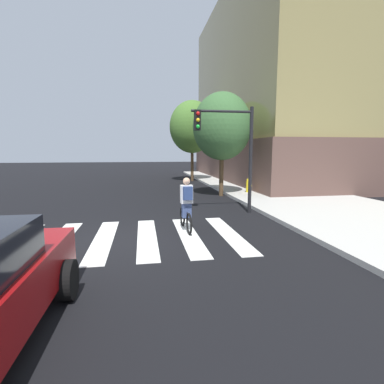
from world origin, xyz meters
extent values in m
plane|color=black|center=(0.00, 0.00, 0.00)|extent=(120.00, 120.00, 0.00)
cube|color=#B2AFA8|center=(8.75, 0.00, 0.07)|extent=(6.50, 50.00, 0.15)
cube|color=silver|center=(-2.72, 0.00, 0.01)|extent=(0.55, 4.09, 0.01)
cube|color=silver|center=(-1.50, 0.00, 0.01)|extent=(0.55, 4.09, 0.01)
cube|color=silver|center=(-0.28, 0.00, 0.01)|extent=(0.55, 4.09, 0.01)
cube|color=silver|center=(0.95, 0.00, 0.01)|extent=(0.55, 4.09, 0.01)
cube|color=silver|center=(2.17, 0.00, 0.01)|extent=(0.55, 4.09, 0.01)
cube|color=silver|center=(3.40, 0.00, 0.01)|extent=(0.55, 4.09, 0.01)
cylinder|color=black|center=(-0.43, -3.40, 0.34)|extent=(0.25, 0.68, 0.68)
torus|color=black|center=(2.20, 0.07, 0.33)|extent=(0.10, 0.66, 0.66)
torus|color=black|center=(2.14, 1.12, 0.33)|extent=(0.10, 0.66, 0.66)
cylinder|color=black|center=(2.17, 0.59, 0.61)|extent=(0.10, 0.89, 0.05)
cylinder|color=black|center=(2.18, 0.44, 0.68)|extent=(0.04, 0.04, 0.45)
cube|color=#384772|center=(2.18, 0.44, 0.73)|extent=(0.29, 0.22, 0.56)
cube|color=silver|center=(2.18, 0.44, 1.18)|extent=(0.37, 0.26, 0.56)
sphere|color=tan|center=(2.18, 0.44, 1.58)|extent=(0.22, 0.22, 0.22)
cube|color=navy|center=(2.19, 0.26, 1.23)|extent=(0.29, 0.18, 0.40)
cylinder|color=black|center=(5.12, 2.81, 2.10)|extent=(0.14, 0.14, 4.20)
cylinder|color=black|center=(3.92, 2.81, 4.00)|extent=(2.40, 0.10, 0.10)
cube|color=black|center=(2.96, 2.81, 3.65)|extent=(0.24, 0.20, 0.76)
sphere|color=red|center=(2.96, 2.70, 3.89)|extent=(0.14, 0.14, 0.14)
sphere|color=gold|center=(2.96, 2.70, 3.65)|extent=(0.14, 0.14, 0.14)
sphere|color=green|center=(2.96, 2.70, 3.41)|extent=(0.14, 0.14, 0.14)
cylinder|color=gold|center=(6.81, 7.52, 0.47)|extent=(0.22, 0.22, 0.65)
sphere|color=gold|center=(6.81, 7.52, 0.84)|extent=(0.18, 0.18, 0.18)
cylinder|color=gold|center=(6.97, 7.52, 0.51)|extent=(0.12, 0.09, 0.09)
cylinder|color=#4C3823|center=(5.18, 7.35, 1.27)|extent=(0.24, 0.24, 2.55)
ellipsoid|color=#386033|center=(5.18, 7.35, 3.81)|extent=(3.17, 3.17, 3.64)
cylinder|color=#4C3823|center=(4.96, 15.73, 1.48)|extent=(0.24, 0.24, 2.97)
ellipsoid|color=#47722D|center=(4.96, 15.73, 4.44)|extent=(3.69, 3.69, 4.25)
cube|color=brown|center=(17.25, 15.87, 1.60)|extent=(19.96, 20.78, 3.20)
cube|color=olive|center=(17.25, 15.87, 9.13)|extent=(19.56, 20.36, 11.86)
camera|label=1|loc=(0.86, -8.37, 2.49)|focal=27.42mm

